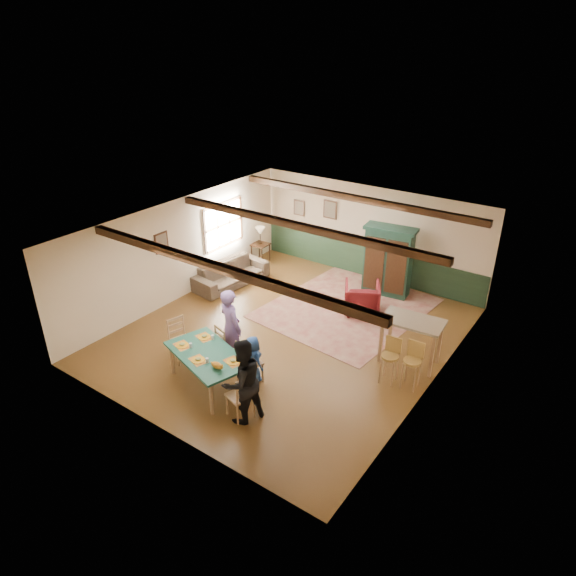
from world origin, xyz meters
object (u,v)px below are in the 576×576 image
Objects in this scene: sofa at (231,273)px; person_woman at (242,382)px; dining_chair_far_right at (250,362)px; dining_chair_end_left at (181,340)px; end_table at (261,253)px; table_lamp at (260,236)px; person_man at (231,327)px; armoire at (388,261)px; cat at (217,365)px; person_child at (253,359)px; bar_stool_left at (389,361)px; counter_table at (410,341)px; dining_table at (208,369)px; dining_chair_far_left at (229,344)px; dining_chair_end_right at (240,395)px; bar_stool_right at (412,366)px; armchair at (362,298)px.

person_woman is at bearing -129.99° from sofa.
dining_chair_far_right and dining_chair_end_left have the same top height.
table_lamp is at bearing 0.00° from end_table.
armoire is at bearing -87.56° from person_man.
cat is at bearing -58.97° from end_table.
person_child is (-0.59, 1.03, -0.33)m from person_woman.
person_woman is at bearing -128.25° from bar_stool_left.
person_woman is 3.11× the size of table_lamp.
person_child is 0.80× the size of counter_table.
bar_stool_left is at bearing -29.61° from table_lamp.
end_table is (-2.86, 4.68, -0.58)m from person_man.
dining_table is at bearing -137.76° from sofa.
dining_chair_end_right is (1.30, -1.17, 0.00)m from dining_chair_far_left.
person_child is 6.13m from table_lamp.
person_child reaches higher than dining_chair_end_left.
cat is 0.36× the size of bar_stool_right.
end_table is (-3.01, 5.58, -0.09)m from dining_table.
end_table is 0.57m from table_lamp.
bar_stool_left is at bearing -70.74° from armoire.
bar_stool_right reaches higher than bar_stool_left.
bar_stool_right is (6.38, -3.29, -0.36)m from table_lamp.
person_woman is at bearing 139.73° from dining_chair_far_right.
sofa is 2.27× the size of bar_stool_left.
armchair is at bearing 76.34° from dining_table.
person_child reaches higher than sofa.
armoire is (0.51, 5.18, 0.45)m from person_child.
person_child is (0.02, 0.08, 0.03)m from dining_chair_far_right.
dining_chair_end_right is at bearing -17.09° from dining_table.
bar_stool_left is (1.71, 2.58, -0.34)m from person_woman.
bar_stool_right is at bearing -141.35° from person_man.
cat is 3.85m from bar_stool_right.
armoire is at bearing 78.94° from dining_table.
armoire is (2.26, 5.50, 0.48)m from dining_chair_end_left.
person_child reaches higher than end_table.
dining_chair_end_left is at bearing 32.38° from armchair.
dining_chair_far_right is 0.97× the size of bar_stool_left.
bar_stool_left is at bearing -127.98° from dining_chair_far_right.
dining_chair_far_right is 1.00× the size of dining_chair_end_left.
dining_chair_far_left is 0.82m from person_child.
counter_table is 0.90m from bar_stool_left.
person_child is 0.99m from cat.
person_woman is 4.58× the size of cat.
person_woman is 3.11m from bar_stool_left.
table_lamp is at bearing 157.56° from counter_table.
end_table is (-4.15, -0.26, -0.67)m from armoire.
dining_table is 0.85m from dining_chair_far_left.
table_lamp is (-4.13, 5.92, 0.38)m from dining_chair_end_right.
dining_chair_far_left is 1.00× the size of dining_chair_end_left.
person_woman reaches higher than counter_table.
person_woman is at bearing 136.74° from person_child.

